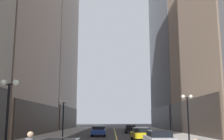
{
  "coord_description": "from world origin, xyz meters",
  "views": [
    {
      "loc": [
        -0.53,
        -4.86,
        2.18
      ],
      "look_at": [
        -0.67,
        25.22,
        7.6
      ],
      "focal_mm": 44.08,
      "sensor_mm": 36.0,
      "label": 1
    }
  ],
  "objects_px": {
    "street_lamp_left_far": "(65,110)",
    "street_lamp_right_mid": "(189,107)",
    "street_lamp_left_near": "(10,100)",
    "car_blue": "(100,131)",
    "car_black": "(132,129)",
    "car_yellow": "(142,134)",
    "car_silver": "(160,139)",
    "car_maroon": "(132,127)"
  },
  "relations": [
    {
      "from": "street_lamp_left_far",
      "to": "street_lamp_right_mid",
      "type": "xyz_separation_m",
      "value": [
        12.8,
        -8.11,
        0.0
      ]
    },
    {
      "from": "street_lamp_left_near",
      "to": "street_lamp_right_mid",
      "type": "xyz_separation_m",
      "value": [
        12.8,
        9.77,
        0.0
      ]
    },
    {
      "from": "car_blue",
      "to": "street_lamp_right_mid",
      "type": "relative_size",
      "value": 1.09
    },
    {
      "from": "street_lamp_left_near",
      "to": "car_blue",
      "type": "bearing_deg",
      "value": 79.45
    },
    {
      "from": "car_blue",
      "to": "car_black",
      "type": "xyz_separation_m",
      "value": [
        4.75,
        8.06,
        -0.01
      ]
    },
    {
      "from": "car_yellow",
      "to": "street_lamp_right_mid",
      "type": "xyz_separation_m",
      "value": [
        3.91,
        -4.27,
        2.54
      ]
    },
    {
      "from": "car_blue",
      "to": "street_lamp_right_mid",
      "type": "xyz_separation_m",
      "value": [
        8.71,
        -12.18,
        2.54
      ]
    },
    {
      "from": "car_yellow",
      "to": "car_blue",
      "type": "height_order",
      "value": "same"
    },
    {
      "from": "car_yellow",
      "to": "street_lamp_left_far",
      "type": "relative_size",
      "value": 0.95
    },
    {
      "from": "car_black",
      "to": "street_lamp_right_mid",
      "type": "relative_size",
      "value": 0.91
    },
    {
      "from": "car_black",
      "to": "street_lamp_left_far",
      "type": "bearing_deg",
      "value": -126.07
    },
    {
      "from": "car_black",
      "to": "street_lamp_left_near",
      "type": "distance_m",
      "value": 31.39
    },
    {
      "from": "car_silver",
      "to": "street_lamp_right_mid",
      "type": "relative_size",
      "value": 1.02
    },
    {
      "from": "car_blue",
      "to": "street_lamp_right_mid",
      "type": "height_order",
      "value": "street_lamp_right_mid"
    },
    {
      "from": "car_blue",
      "to": "street_lamp_left_far",
      "type": "height_order",
      "value": "street_lamp_left_far"
    },
    {
      "from": "car_black",
      "to": "car_blue",
      "type": "bearing_deg",
      "value": -120.51
    },
    {
      "from": "car_blue",
      "to": "street_lamp_left_far",
      "type": "bearing_deg",
      "value": -135.12
    },
    {
      "from": "car_silver",
      "to": "car_maroon",
      "type": "distance_m",
      "value": 32.81
    },
    {
      "from": "car_silver",
      "to": "street_lamp_left_far",
      "type": "distance_m",
      "value": 15.14
    },
    {
      "from": "car_blue",
      "to": "car_maroon",
      "type": "height_order",
      "value": "same"
    },
    {
      "from": "car_blue",
      "to": "street_lamp_right_mid",
      "type": "bearing_deg",
      "value": -54.42
    },
    {
      "from": "car_black",
      "to": "street_lamp_right_mid",
      "type": "xyz_separation_m",
      "value": [
        3.96,
        -20.25,
        2.54
      ]
    },
    {
      "from": "car_black",
      "to": "car_maroon",
      "type": "bearing_deg",
      "value": 85.89
    },
    {
      "from": "car_black",
      "to": "car_silver",
      "type": "bearing_deg",
      "value": -88.4
    },
    {
      "from": "car_maroon",
      "to": "street_lamp_left_near",
      "type": "relative_size",
      "value": 1.07
    },
    {
      "from": "car_yellow",
      "to": "car_black",
      "type": "bearing_deg",
      "value": 90.17
    },
    {
      "from": "car_yellow",
      "to": "street_lamp_left_near",
      "type": "distance_m",
      "value": 16.81
    },
    {
      "from": "car_yellow",
      "to": "street_lamp_left_far",
      "type": "height_order",
      "value": "street_lamp_left_far"
    },
    {
      "from": "car_yellow",
      "to": "street_lamp_left_near",
      "type": "height_order",
      "value": "street_lamp_left_near"
    },
    {
      "from": "car_silver",
      "to": "street_lamp_right_mid",
      "type": "bearing_deg",
      "value": 45.83
    },
    {
      "from": "car_yellow",
      "to": "car_maroon",
      "type": "bearing_deg",
      "value": 88.61
    },
    {
      "from": "car_yellow",
      "to": "car_maroon",
      "type": "height_order",
      "value": "same"
    },
    {
      "from": "car_silver",
      "to": "car_blue",
      "type": "relative_size",
      "value": 0.94
    },
    {
      "from": "car_blue",
      "to": "street_lamp_left_near",
      "type": "relative_size",
      "value": 1.09
    },
    {
      "from": "car_silver",
      "to": "car_black",
      "type": "relative_size",
      "value": 1.13
    },
    {
      "from": "car_yellow",
      "to": "street_lamp_left_near",
      "type": "relative_size",
      "value": 0.95
    },
    {
      "from": "street_lamp_right_mid",
      "to": "car_black",
      "type": "bearing_deg",
      "value": 101.07
    },
    {
      "from": "car_maroon",
      "to": "car_yellow",
      "type": "bearing_deg",
      "value": -91.39
    },
    {
      "from": "street_lamp_left_near",
      "to": "car_yellow",
      "type": "bearing_deg",
      "value": 57.66
    },
    {
      "from": "car_yellow",
      "to": "car_black",
      "type": "xyz_separation_m",
      "value": [
        -0.05,
        15.98,
        -0.0
      ]
    },
    {
      "from": "car_black",
      "to": "street_lamp_right_mid",
      "type": "distance_m",
      "value": 20.79
    },
    {
      "from": "car_yellow",
      "to": "car_silver",
      "type": "bearing_deg",
      "value": -85.43
    }
  ]
}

